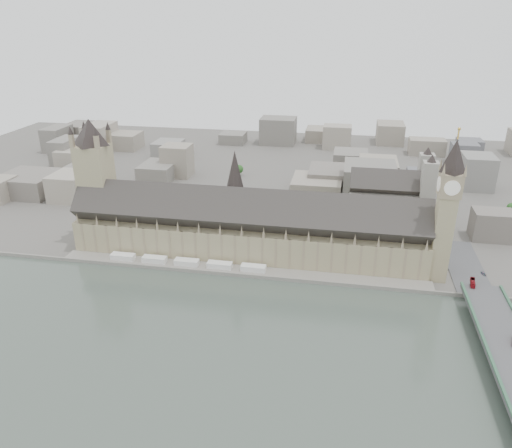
% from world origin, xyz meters
% --- Properties ---
extents(ground, '(900.00, 900.00, 0.00)m').
position_xyz_m(ground, '(0.00, 0.00, 0.00)').
color(ground, '#595651').
rests_on(ground, ground).
extents(river_thames, '(600.00, 600.00, 0.00)m').
position_xyz_m(river_thames, '(0.00, -165.00, 0.00)').
color(river_thames, '#404C44').
rests_on(river_thames, ground).
extents(embankment_wall, '(600.00, 1.50, 3.00)m').
position_xyz_m(embankment_wall, '(0.00, -15.00, 1.50)').
color(embankment_wall, slate).
rests_on(embankment_wall, ground).
extents(river_terrace, '(270.00, 15.00, 2.00)m').
position_xyz_m(river_terrace, '(0.00, -7.50, 1.00)').
color(river_terrace, slate).
rests_on(river_terrace, ground).
extents(terrace_tents, '(118.00, 7.00, 4.00)m').
position_xyz_m(terrace_tents, '(-40.00, -7.00, 4.00)').
color(terrace_tents, white).
rests_on(terrace_tents, river_terrace).
extents(palace_of_westminster, '(265.00, 40.73, 55.44)m').
position_xyz_m(palace_of_westminster, '(0.00, 19.70, 22.71)').
color(palace_of_westminster, '#9C8D69').
rests_on(palace_of_westminster, ground).
extents(elizabeth_tower, '(17.00, 17.00, 107.50)m').
position_xyz_m(elizabeth_tower, '(138.00, 8.00, 58.09)').
color(elizabeth_tower, '#9C8D69').
rests_on(elizabeth_tower, ground).
extents(victoria_tower, '(30.00, 30.00, 100.00)m').
position_xyz_m(victoria_tower, '(-122.00, 26.00, 55.20)').
color(victoria_tower, '#9C8D69').
rests_on(victoria_tower, ground).
extents(central_tower, '(13.00, 13.00, 48.00)m').
position_xyz_m(central_tower, '(-10.00, 26.00, 57.92)').
color(central_tower, gray).
rests_on(central_tower, ground).
extents(westminster_bridge, '(25.00, 325.00, 10.25)m').
position_xyz_m(westminster_bridge, '(162.00, -87.50, 5.12)').
color(westminster_bridge, '#474749').
rests_on(westminster_bridge, ground).
extents(westminster_abbey, '(68.00, 36.00, 64.00)m').
position_xyz_m(westminster_abbey, '(110.92, 95.00, 25.08)').
color(westminster_abbey, gray).
rests_on(westminster_abbey, ground).
extents(city_skyline_inland, '(720.00, 360.00, 38.00)m').
position_xyz_m(city_skyline_inland, '(0.00, 245.00, 19.00)').
color(city_skyline_inland, gray).
rests_on(city_skyline_inland, ground).
extents(park_trees, '(110.00, 30.00, 15.00)m').
position_xyz_m(park_trees, '(-10.00, 60.00, 7.50)').
color(park_trees, '#1C4D1B').
rests_on(park_trees, ground).
extents(red_bus_north, '(4.44, 11.78, 3.20)m').
position_xyz_m(red_bus_north, '(156.59, -15.25, 11.85)').
color(red_bus_north, maroon).
rests_on(red_bus_north, westminster_bridge).
extents(car_approach, '(3.58, 5.16, 1.39)m').
position_xyz_m(car_approach, '(166.78, 0.15, 10.94)').
color(car_approach, gray).
rests_on(car_approach, westminster_bridge).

